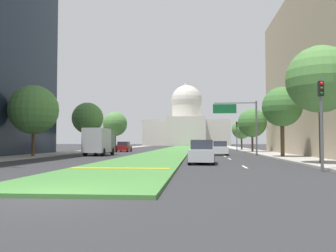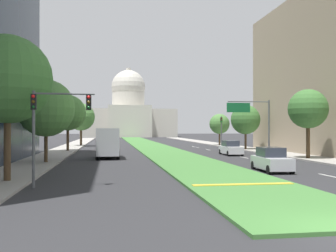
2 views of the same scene
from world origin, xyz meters
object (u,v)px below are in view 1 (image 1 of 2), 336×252
Objects in this scene: street_tree_right_mid at (282,107)px; sedan_midblock at (220,148)px; capitol_building at (187,124)px; sedan_distant at (124,147)px; street_tree_right_far at (252,123)px; street_tree_left_mid at (34,110)px; street_tree_left_distant at (115,124)px; sedan_lead_stopped at (202,153)px; traffic_light_near_right at (321,112)px; overhead_guide_sign at (240,117)px; street_tree_right_distant at (242,129)px; street_tree_left_far at (88,118)px; street_tree_right_near at (320,79)px; box_truck_delivery at (99,141)px; traffic_light_far_right at (237,132)px.

street_tree_right_mid reaches higher than sedan_midblock.
capitol_building reaches higher than sedan_distant.
street_tree_left_mid is at bearing -144.24° from street_tree_right_far.
street_tree_left_distant reaches higher than sedan_distant.
street_tree_right_mid is 0.94× the size of street_tree_left_distant.
capitol_building is 8.04× the size of sedan_lead_stopped.
street_tree_left_mid is 1.15× the size of street_tree_right_far.
street_tree_right_mid reaches higher than traffic_light_near_right.
street_tree_left_mid is 22.19m from sedan_distant.
street_tree_left_mid reaches higher than street_tree_right_mid.
street_tree_right_distant is at bearing 82.54° from overhead_guide_sign.
street_tree_right_near is at bearing -47.98° from street_tree_left_far.
capitol_building is 4.60× the size of street_tree_left_distant.
street_tree_right_near is at bearing -89.78° from street_tree_right_mid.
box_truck_delivery is at bearing -126.54° from street_tree_right_distant.
street_tree_left_far is (-12.83, -94.11, -3.61)m from capitol_building.
street_tree_left_distant reaches higher than sedan_midblock.
traffic_light_near_right is 0.68× the size of street_tree_left_mid.
street_tree_left_mid is 18.29m from street_tree_left_far.
street_tree_right_mid is at bearing 83.91° from traffic_light_near_right.
street_tree_left_distant is 14.50m from sedan_distant.
traffic_light_near_right is at bearing -80.31° from sedan_midblock.
capitol_building is at bearing 95.12° from overhead_guide_sign.
street_tree_right_mid reaches higher than sedan_lead_stopped.
overhead_guide_sign is at bearing -105.50° from street_tree_right_far.
traffic_light_far_right is 1.19× the size of sedan_lead_stopped.
sedan_midblock is (-5.84, 18.45, -5.22)m from street_tree_right_near.
sedan_lead_stopped is at bearing -98.05° from sedan_midblock.
sedan_midblock is (19.97, 8.13, -4.21)m from street_tree_left_mid.
street_tree_left_mid is (-25.81, 10.32, -1.02)m from street_tree_right_near.
street_tree_left_mid is (-24.03, -25.77, 1.70)m from traffic_light_far_right.
sedan_midblock is at bearing 107.55° from street_tree_right_near.
traffic_light_far_right is at bearing -103.62° from street_tree_right_distant.
street_tree_right_far is at bearing -7.76° from sedan_distant.
street_tree_right_near is 38.52m from street_tree_left_far.
traffic_light_far_right is 1.21× the size of sedan_midblock.
street_tree_right_mid is (1.74, -25.10, 1.84)m from traffic_light_far_right.
street_tree_left_distant reaches higher than sedan_lead_stopped.
street_tree_right_far is (25.52, 18.38, -0.54)m from street_tree_left_mid.
sedan_distant is (5.23, 21.14, -4.24)m from street_tree_left_mid.
street_tree_right_distant is at bearing 76.38° from traffic_light_far_right.
street_tree_left_mid is at bearing -90.10° from street_tree_left_far.
traffic_light_near_right is 1.22× the size of sedan_distant.
street_tree_left_far is (-25.74, 17.61, 0.17)m from street_tree_right_mid.
box_truck_delivery is (-20.29, 15.76, -4.35)m from street_tree_right_near.
sedan_lead_stopped is 18.94m from box_truck_delivery.
traffic_light_far_right reaches higher than box_truck_delivery.
capitol_building reaches higher than box_truck_delivery.
street_tree_right_distant is at bearing 88.02° from traffic_light_near_right.
capitol_building reaches higher than street_tree_right_far.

